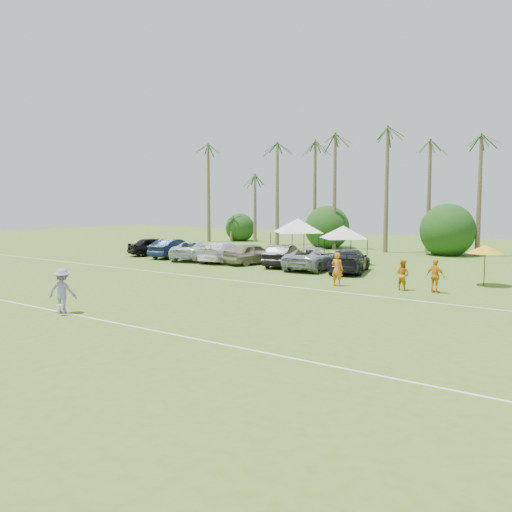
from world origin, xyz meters
The scene contains 28 objects.
ground centered at (0.00, 0.00, 0.00)m, with size 120.00×120.00×0.00m, color #42641E.
field_lines centered at (0.00, 8.00, 0.01)m, with size 80.00×12.10×0.01m.
palm_tree_0 centered at (-22.00, 38.00, 7.48)m, with size 2.40×2.40×8.90m.
palm_tree_1 centered at (-17.00, 38.00, 8.35)m, with size 2.40×2.40×9.90m.
palm_tree_2 centered at (-12.00, 38.00, 9.21)m, with size 2.40×2.40×10.90m.
palm_tree_3 centered at (-8.00, 38.00, 10.06)m, with size 2.40×2.40×11.90m.
palm_tree_4 centered at (-4.00, 38.00, 7.48)m, with size 2.40×2.40×8.90m.
palm_tree_5 centered at (0.00, 38.00, 8.35)m, with size 2.40×2.40×9.90m.
palm_tree_6 centered at (4.00, 38.00, 9.21)m, with size 2.40×2.40×10.90m.
palm_tree_7 centered at (8.00, 38.00, 10.06)m, with size 2.40×2.40×11.90m.
bush_tree_0 centered at (-19.00, 39.00, 1.80)m, with size 4.00×4.00×4.00m.
bush_tree_1 centered at (-6.00, 39.00, 1.80)m, with size 4.00×4.00×4.00m.
bush_tree_2 centered at (6.00, 39.00, 1.80)m, with size 4.00×4.00×4.00m.
sideline_player_a centered at (6.85, 15.89, 0.96)m, with size 0.70×0.46×1.91m, color orange.
sideline_player_b centered at (10.41, 16.69, 0.83)m, with size 0.81×0.63×1.67m, color orange.
sideline_player_c centered at (12.16, 16.84, 0.90)m, with size 1.05×0.44×1.79m, color orange.
canopy_tent_left centered at (-2.39, 26.18, 3.33)m, with size 4.80×4.80×3.89m.
canopy_tent_right centered at (1.88, 25.88, 2.89)m, with size 4.16×4.16×3.37m.
market_umbrella centered at (13.52, 20.98, 2.08)m, with size 2.09×2.09×2.32m.
frisbee_player centered at (1.07, 1.94, 0.97)m, with size 1.45×1.22×1.94m.
parked_car_0 centered at (-14.29, 21.76, 0.79)m, with size 1.88×4.66×1.59m, color black.
parked_car_1 centered at (-11.59, 21.30, 0.79)m, with size 1.68×4.82×1.59m, color black.
parked_car_2 centered at (-8.88, 21.31, 0.79)m, with size 2.63×5.71×1.59m, color silver.
parked_car_3 centered at (-6.18, 21.48, 0.79)m, with size 2.22×5.47×1.59m, color white.
parked_car_4 centered at (-3.47, 21.56, 0.79)m, with size 1.88×4.66×1.59m, color gray.
parked_car_5 centered at (-0.77, 21.75, 0.79)m, with size 1.68×4.82×1.59m, color black.
parked_car_6 centered at (1.94, 21.54, 0.79)m, with size 2.63×5.71×1.59m, color #989CA5.
parked_car_7 centered at (4.64, 21.59, 0.79)m, with size 2.22×5.47×1.59m, color black.
Camera 1 is at (22.36, -12.53, 4.97)m, focal length 40.00 mm.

